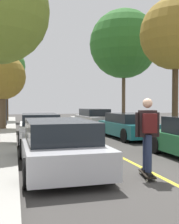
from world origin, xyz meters
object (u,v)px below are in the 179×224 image
object	(u,v)px
street_tree_left_near	(2,77)
street_tree_left_far	(6,66)
street_tree_right_nearest	(176,34)
parked_car_left_nearest	(59,145)
skateboarder	(148,131)
fire_hydrant	(155,128)
skateboard	(147,174)
street_tree_right_near	(124,44)
parked_car_right_near	(129,126)
parked_car_right_far	(94,118)
streetlamp	(6,84)
parked_car_left_near	(40,128)

from	to	relation	value
street_tree_left_near	street_tree_left_far	xyz separation A→B (m)	(0.00, 8.49, 1.80)
street_tree_left_far	street_tree_right_nearest	size ratio (longest dim) A/B	1.04
parked_car_left_nearest	skateboarder	bearing A→B (deg)	-37.59
fire_hydrant	skateboard	size ratio (longest dim) A/B	0.81
parked_car_left_nearest	fire_hydrant	world-z (taller)	parked_car_left_nearest
street_tree_left_near	street_tree_right_near	xyz separation A→B (m)	(8.18, -0.45, 2.45)
street_tree_right_nearest	skateboarder	world-z (taller)	street_tree_right_nearest
parked_car_right_near	parked_car_right_far	world-z (taller)	parked_car_right_far
street_tree_left_near	streetlamp	world-z (taller)	streetlamp
street_tree_left_far	fire_hydrant	world-z (taller)	street_tree_left_far
parked_car_right_near	fire_hydrant	xyz separation A→B (m)	(1.50, 0.11, -0.14)
street_tree_left_far	parked_car_right_far	bearing A→B (deg)	-51.41
streetlamp	street_tree_left_near	bearing A→B (deg)	-92.27
streetlamp	street_tree_left_far	bearing A→B (deg)	91.23
parked_car_left_near	skateboarder	world-z (taller)	skateboarder
fire_hydrant	streetlamp	bearing A→B (deg)	131.67
street_tree_left_near	fire_hydrant	world-z (taller)	street_tree_left_near
skateboard	parked_car_right_far	bearing A→B (deg)	79.15
street_tree_right_near	parked_car_right_near	bearing A→B (deg)	-109.36
parked_car_right_far	streetlamp	bearing A→B (deg)	158.86
parked_car_left_nearest	parked_car_left_near	size ratio (longest dim) A/B	0.97
parked_car_left_nearest	parked_car_right_far	xyz separation A→B (m)	(4.44, 11.91, 0.02)
parked_car_right_far	street_tree_left_far	distance (m)	11.11
parked_car_right_far	streetlamp	xyz separation A→B (m)	(-6.19, 2.40, 2.54)
parked_car_left_nearest	street_tree_left_near	xyz separation A→B (m)	(-1.87, 11.33, 2.81)
parked_car_right_far	street_tree_left_far	world-z (taller)	street_tree_left_far
parked_car_right_far	street_tree_left_near	bearing A→B (deg)	-174.72
street_tree_left_far	skateboard	size ratio (longest dim) A/B	8.00
fire_hydrant	parked_car_left_near	bearing A→B (deg)	-179.62
fire_hydrant	skateboarder	xyz separation A→B (m)	(-4.06, -7.11, 0.63)
street_tree_right_nearest	streetlamp	world-z (taller)	street_tree_right_nearest
street_tree_right_nearest	street_tree_right_near	xyz separation A→B (m)	(0.00, 6.48, 0.87)
parked_car_left_nearest	skateboarder	size ratio (longest dim) A/B	2.56
street_tree_left_far	streetlamp	distance (m)	5.88
fire_hydrant	skateboarder	distance (m)	8.21
parked_car_left_near	street_tree_right_near	world-z (taller)	street_tree_right_near
street_tree_left_near	parked_car_right_far	bearing A→B (deg)	5.28
parked_car_left_near	parked_car_right_far	world-z (taller)	parked_car_right_far
skateboard	skateboarder	bearing A→B (deg)	-101.76
parked_car_right_near	parked_car_left_near	bearing A→B (deg)	179.12
street_tree_right_nearest	skateboarder	distance (m)	8.32
parked_car_left_nearest	street_tree_left_near	distance (m)	11.82
streetlamp	skateboard	world-z (taller)	streetlamp
skateboard	parked_car_right_near	bearing A→B (deg)	69.89
parked_car_right_far	skateboarder	world-z (taller)	skateboarder
parked_car_left_near	fire_hydrant	distance (m)	5.94
parked_car_right_far	street_tree_left_near	world-z (taller)	street_tree_left_near
parked_car_left_near	skateboarder	distance (m)	7.34
streetlamp	street_tree_right_nearest	bearing A→B (deg)	-50.87
parked_car_right_far	street_tree_right_near	xyz separation A→B (m)	(1.87, -1.04, 5.24)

